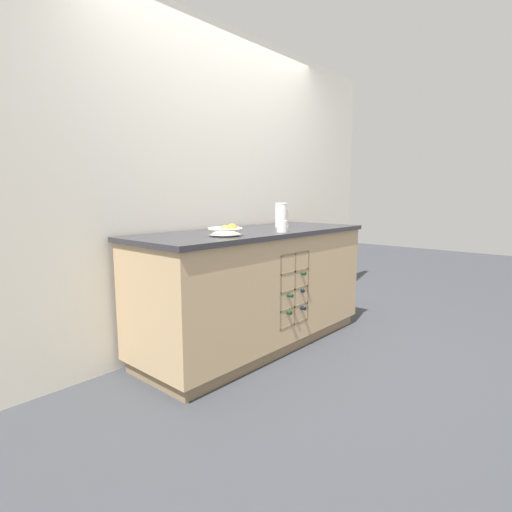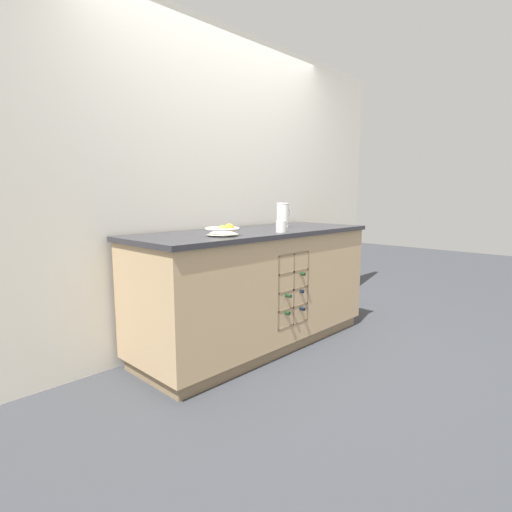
% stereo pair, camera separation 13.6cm
% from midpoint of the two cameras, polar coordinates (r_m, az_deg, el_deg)
% --- Properties ---
extents(ground_plane, '(14.00, 14.00, 0.00)m').
position_cam_midpoint_polar(ground_plane, '(3.32, -1.20, -12.43)').
color(ground_plane, '#383A3F').
extents(back_wall, '(4.43, 0.06, 2.55)m').
position_cam_midpoint_polar(back_wall, '(3.40, -6.57, 9.94)').
color(back_wall, silver).
rests_on(back_wall, ground_plane).
extents(kitchen_island, '(2.07, 0.77, 0.93)m').
position_cam_midpoint_polar(kitchen_island, '(3.18, -1.19, -4.52)').
color(kitchen_island, '#8B7354').
rests_on(kitchen_island, ground_plane).
extents(fruit_bowl, '(0.23, 0.23, 0.08)m').
position_cam_midpoint_polar(fruit_bowl, '(2.67, -5.77, 3.67)').
color(fruit_bowl, silver).
rests_on(fruit_bowl, kitchen_island).
extents(white_pitcher, '(0.16, 0.11, 0.21)m').
position_cam_midpoint_polar(white_pitcher, '(3.39, 2.49, 5.91)').
color(white_pitcher, white).
rests_on(white_pitcher, kitchen_island).
extents(ceramic_mug, '(0.11, 0.08, 0.09)m').
position_cam_midpoint_polar(ceramic_mug, '(2.94, 2.47, 4.25)').
color(ceramic_mug, white).
rests_on(ceramic_mug, kitchen_island).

